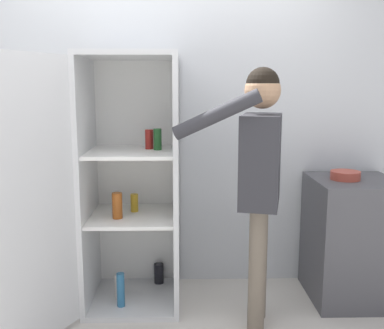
# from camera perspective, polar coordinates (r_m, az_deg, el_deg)

# --- Properties ---
(wall_back) EXTENTS (7.00, 0.06, 2.55)m
(wall_back) POSITION_cam_1_polar(r_m,az_deg,el_deg) (3.47, -3.70, 5.44)
(wall_back) COLOR silver
(wall_back) RESTS_ON ground_plane
(refrigerator) EXTENTS (1.03, 1.22, 1.77)m
(refrigerator) POSITION_cam_1_polar(r_m,az_deg,el_deg) (3.11, -9.94, -2.70)
(refrigerator) COLOR silver
(refrigerator) RESTS_ON ground_plane
(person) EXTENTS (0.72, 0.54, 1.66)m
(person) POSITION_cam_1_polar(r_m,az_deg,el_deg) (2.83, 8.52, -0.05)
(person) COLOR #726656
(person) RESTS_ON ground_plane
(counter) EXTENTS (0.59, 0.62, 0.89)m
(counter) POSITION_cam_1_polar(r_m,az_deg,el_deg) (3.51, 19.62, -8.92)
(counter) COLOR #4C4C51
(counter) RESTS_ON ground_plane
(bowl) EXTENTS (0.21, 0.21, 0.06)m
(bowl) POSITION_cam_1_polar(r_m,az_deg,el_deg) (3.36, 18.89, -1.31)
(bowl) COLOR #B24738
(bowl) RESTS_ON counter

